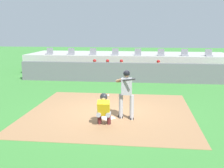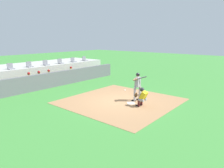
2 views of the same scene
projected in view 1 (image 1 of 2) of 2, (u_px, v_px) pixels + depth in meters
name	position (u px, v px, depth m)	size (l,w,h in m)	color
ground_plane	(110.00, 112.00, 11.06)	(80.00, 80.00, 0.00)	#387A33
dirt_infield	(110.00, 112.00, 11.06)	(6.40, 6.40, 0.01)	#936B47
home_plate	(107.00, 118.00, 10.28)	(0.44, 0.44, 0.02)	white
batter_at_plate	(126.00, 91.00, 10.01)	(0.75, 0.70, 1.80)	#99999E
catcher_crouched	(104.00, 108.00, 9.44)	(0.49, 1.57, 1.13)	gray
dugout_wall	(123.00, 72.00, 17.28)	(13.00, 0.30, 1.20)	#59595E
dugout_bench	(124.00, 76.00, 18.32)	(11.80, 0.44, 0.45)	olive
dugout_player_0	(94.00, 69.00, 18.31)	(0.49, 0.70, 1.30)	#939399
dugout_player_1	(107.00, 69.00, 18.21)	(0.49, 0.70, 1.30)	#939399
dugout_player_2	(121.00, 69.00, 18.11)	(0.49, 0.70, 1.30)	#939399
dugout_player_3	(158.00, 70.00, 17.83)	(0.49, 0.70, 1.30)	#939399
stands_platform	(128.00, 63.00, 21.54)	(15.00, 4.40, 1.40)	#9E9E99
stadium_seat_0	(49.00, 53.00, 20.56)	(0.46, 0.46, 0.48)	slate
stadium_seat_1	(71.00, 53.00, 20.38)	(0.46, 0.46, 0.48)	slate
stadium_seat_2	(93.00, 53.00, 20.19)	(0.46, 0.46, 0.48)	slate
stadium_seat_3	(115.00, 53.00, 20.00)	(0.46, 0.46, 0.48)	slate
stadium_seat_4	(138.00, 53.00, 19.81)	(0.46, 0.46, 0.48)	slate
stadium_seat_5	(161.00, 54.00, 19.62)	(0.46, 0.46, 0.48)	slate
stadium_seat_6	(185.00, 54.00, 19.43)	(0.46, 0.46, 0.48)	slate
stadium_seat_7	(209.00, 54.00, 19.24)	(0.46, 0.46, 0.48)	slate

